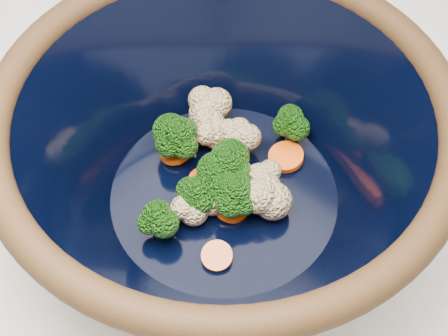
# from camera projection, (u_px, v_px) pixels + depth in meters

# --- Properties ---
(mixing_bowl) EXTENTS (0.43, 0.43, 0.16)m
(mixing_bowl) POSITION_uv_depth(u_px,v_px,m) (224.00, 157.00, 0.52)
(mixing_bowl) COLOR black
(mixing_bowl) RESTS_ON counter
(vegetable_pile) EXTENTS (0.14, 0.19, 0.06)m
(vegetable_pile) POSITION_uv_depth(u_px,v_px,m) (221.00, 169.00, 0.55)
(vegetable_pile) COLOR #608442
(vegetable_pile) RESTS_ON mixing_bowl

